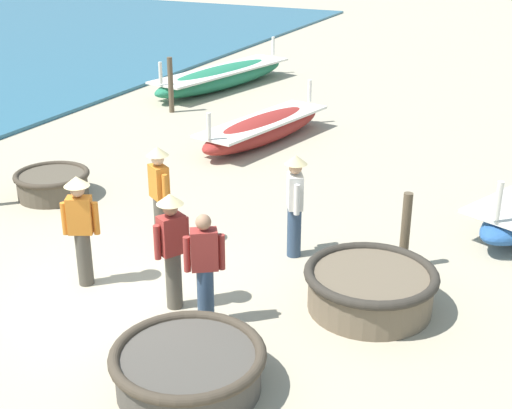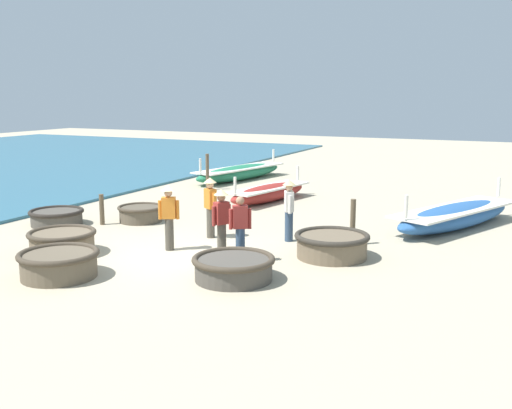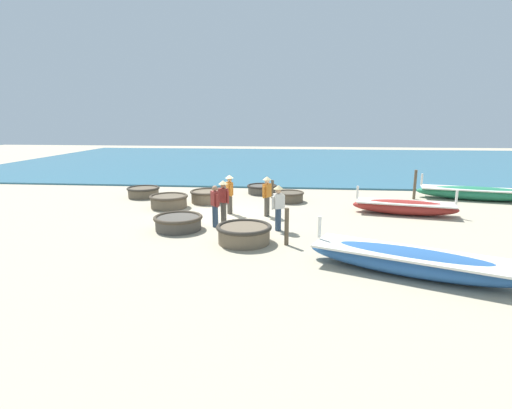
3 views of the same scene
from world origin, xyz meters
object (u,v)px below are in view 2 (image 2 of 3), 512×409
at_px(coracle_beside_post, 62,241).
at_px(fisherman_by_coracle, 210,203).
at_px(coracle_center, 59,263).
at_px(fisherman_standing_left, 169,213).
at_px(long_boat_white_hull, 269,193).
at_px(mooring_post_shoreline, 207,172).
at_px(fisherman_crouching, 221,218).
at_px(coracle_tilted, 234,267).
at_px(coracle_far_right, 332,244).
at_px(coracle_nearest, 141,213).
at_px(fisherman_standing_right, 240,227).
at_px(fisherman_hauling, 289,206).
at_px(coracle_upturned, 57,217).
at_px(mooring_post_mid_beach, 102,209).
at_px(long_boat_ochre_hull, 456,216).
at_px(mooring_post_inland, 353,222).
at_px(long_boat_green_hull, 240,172).

height_order(coracle_beside_post, fisherman_by_coracle, fisherman_by_coracle).
distance_m(coracle_beside_post, fisherman_by_coracle, 3.98).
bearing_deg(coracle_center, fisherman_standing_left, 73.22).
distance_m(long_boat_white_hull, mooring_post_shoreline, 3.64).
distance_m(fisherman_by_coracle, fisherman_crouching, 2.02).
height_order(coracle_center, coracle_tilted, coracle_center).
height_order(coracle_far_right, fisherman_by_coracle, fisherman_by_coracle).
bearing_deg(coracle_nearest, fisherman_by_coracle, -16.60).
height_order(fisherman_crouching, mooring_post_shoreline, fisherman_crouching).
bearing_deg(fisherman_standing_left, fisherman_standing_right, -5.60).
height_order(fisherman_by_coracle, fisherman_hauling, same).
bearing_deg(fisherman_standing_right, coracle_tilted, -69.12).
distance_m(coracle_upturned, mooring_post_mid_beach, 1.38).
bearing_deg(coracle_upturned, mooring_post_shoreline, 84.18).
height_order(long_boat_ochre_hull, fisherman_hauling, fisherman_hauling).
bearing_deg(fisherman_hauling, fisherman_crouching, -112.02).
bearing_deg(coracle_far_right, mooring_post_mid_beach, 176.02).
bearing_deg(fisherman_crouching, coracle_beside_post, -158.77).
bearing_deg(fisherman_crouching, coracle_upturned, 170.89).
height_order(coracle_far_right, coracle_center, coracle_far_right).
bearing_deg(mooring_post_mid_beach, coracle_far_right, -3.98).
relative_size(coracle_tilted, fisherman_standing_left, 1.07).
bearing_deg(coracle_nearest, mooring_post_mid_beach, -131.77).
bearing_deg(mooring_post_mid_beach, fisherman_standing_left, -24.85).
xyz_separation_m(coracle_center, fisherman_by_coracle, (1.17, 4.54, 0.64)).
distance_m(coracle_far_right, mooring_post_mid_beach, 7.45).
height_order(fisherman_hauling, mooring_post_inland, fisherman_hauling).
distance_m(fisherman_standing_right, fisherman_hauling, 2.38).
height_order(coracle_far_right, coracle_upturned, coracle_far_right).
bearing_deg(fisherman_crouching, mooring_post_shoreline, 121.94).
distance_m(fisherman_standing_left, fisherman_crouching, 1.51).
xyz_separation_m(coracle_far_right, fisherman_standing_left, (-3.93, -1.10, 0.63)).
height_order(fisherman_standing_left, mooring_post_shoreline, fisherman_standing_left).
distance_m(long_boat_ochre_hull, fisherman_standing_right, 7.26).
xyz_separation_m(coracle_tilted, fisherman_by_coracle, (-2.32, 3.09, 0.67)).
distance_m(coracle_nearest, coracle_center, 5.73).
bearing_deg(fisherman_by_coracle, coracle_center, -104.46).
bearing_deg(long_boat_white_hull, fisherman_standing_right, -70.48).
xyz_separation_m(coracle_far_right, fisherman_by_coracle, (-3.65, 0.50, 0.63)).
height_order(coracle_upturned, fisherman_by_coracle, fisherman_by_coracle).
height_order(coracle_tilted, mooring_post_shoreline, mooring_post_shoreline).
relative_size(coracle_far_right, coracle_beside_post, 1.09).
distance_m(fisherman_standing_left, fisherman_hauling, 3.21).
bearing_deg(coracle_tilted, fisherman_standing_right, 110.88).
bearing_deg(mooring_post_inland, fisherman_by_coracle, -166.67).
xyz_separation_m(coracle_beside_post, fisherman_standing_left, (2.20, 1.44, 0.64)).
distance_m(long_boat_green_hull, fisherman_standing_left, 12.47).
bearing_deg(fisherman_crouching, coracle_nearest, 149.42).
bearing_deg(coracle_nearest, fisherman_hauling, -3.86).
height_order(coracle_upturned, mooring_post_inland, mooring_post_inland).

